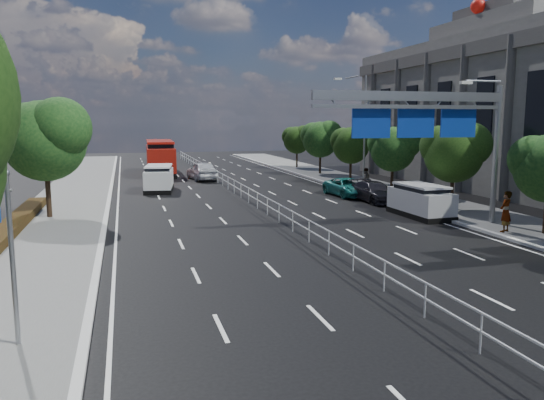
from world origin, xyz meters
name	(u,v)px	position (x,y,z in m)	size (l,w,h in m)	color
ground	(410,308)	(0.00, 0.00, 0.00)	(160.00, 160.00, 0.00)	black
kerb_near	(85,340)	(-9.00, 0.00, 0.07)	(0.25, 140.00, 0.15)	silver
median_fence	(243,192)	(0.00, 22.50, 0.53)	(0.05, 85.00, 1.02)	silver
overhead_gantry	(431,117)	(6.74, 10.05, 5.61)	(10.24, 0.38, 7.45)	gray
streetlight_far	(361,123)	(10.50, 26.00, 5.21)	(2.78, 2.40, 9.00)	gray
civic_hall	(537,110)	(23.72, 22.00, 6.27)	(14.40, 36.00, 14.35)	slate
near_tree_back	(46,136)	(-11.94, 17.97, 4.61)	(4.84, 4.51, 6.69)	black
far_tree_d	(455,150)	(11.25, 14.48, 3.69)	(3.85, 3.59, 5.34)	black
far_tree_e	(394,146)	(11.25, 21.98, 3.56)	(3.63, 3.38, 5.13)	black
far_tree_f	(352,143)	(11.24, 29.48, 3.49)	(3.52, 3.28, 5.02)	black
far_tree_g	(321,137)	(11.25, 36.98, 3.75)	(3.96, 3.69, 5.45)	black
far_tree_h	(297,138)	(11.24, 44.48, 3.42)	(3.41, 3.18, 4.91)	black
white_minivan	(159,178)	(-5.34, 28.48, 1.00)	(2.63, 4.90, 2.03)	black
red_bus	(160,156)	(-4.32, 42.45, 1.77)	(3.11, 11.48, 3.40)	black
near_car_silver	(202,171)	(-1.00, 35.47, 0.86)	(2.03, 5.05, 1.72)	silver
near_car_dark	(157,155)	(-3.52, 61.55, 0.75)	(1.58, 4.54, 1.50)	black
silver_minivan	(421,201)	(8.30, 13.21, 0.91)	(1.99, 4.49, 1.85)	black
parked_car_teal	(347,187)	(7.65, 22.00, 0.64)	(2.14, 4.64, 1.29)	#176962
parked_car_dark	(374,192)	(8.30, 19.00, 0.68)	(1.90, 4.68, 1.36)	black
pedestrian_a	(506,212)	(9.60, 7.79, 1.13)	(0.72, 0.47, 1.98)	gray
pedestrian_b	(365,180)	(9.60, 23.16, 1.02)	(0.86, 0.67, 1.76)	gray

